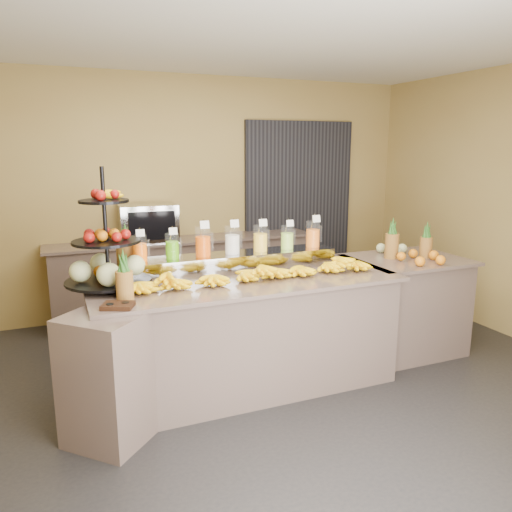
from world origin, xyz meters
TOP-DOWN VIEW (x-y plane):
  - ground at (0.00, 0.00)m, footprint 6.00×6.00m
  - room_envelope at (0.19, 0.79)m, footprint 6.04×5.02m
  - buffet_counter at (-0.12, 0.26)m, footprint 2.75×1.25m
  - right_counter at (1.70, 0.40)m, footprint 1.08×0.88m
  - back_ledge at (0.00, 2.25)m, footprint 3.10×0.55m
  - pitcher_tray at (-0.01, 0.58)m, footprint 1.85×0.30m
  - juice_pitcher_orange_a at (-0.79, 0.58)m, footprint 0.11×0.12m
  - juice_pitcher_green at (-0.53, 0.58)m, footprint 0.11×0.12m
  - juice_pitcher_orange_b at (-0.27, 0.58)m, footprint 0.13×0.14m
  - juice_pitcher_milk at (-0.01, 0.58)m, footprint 0.13×0.13m
  - juice_pitcher_lemon at (0.25, 0.58)m, footprint 0.12×0.13m
  - juice_pitcher_lime at (0.51, 0.58)m, footprint 0.12×0.12m
  - juice_pitcher_orange_c at (0.77, 0.58)m, footprint 0.13×0.13m
  - banana_heap at (0.07, 0.24)m, footprint 2.09×0.19m
  - fruit_stand at (-1.01, 0.46)m, footprint 0.79×0.79m
  - condiment_caddy at (-1.06, -0.09)m, footprint 0.24×0.22m
  - pineapple_left_a at (-0.99, 0.08)m, footprint 0.12×0.12m
  - pineapple_left_b at (-0.88, 0.71)m, footprint 0.16×0.16m
  - right_fruit_pile at (1.71, 0.31)m, footprint 0.45×0.43m
  - oven_warmer at (-0.41, 2.25)m, footprint 0.65×0.47m

SIDE VIEW (x-z plane):
  - ground at x=0.00m, z-range 0.00..0.00m
  - buffet_counter at x=-0.12m, z-range 0.00..0.93m
  - back_ledge at x=0.00m, z-range 0.00..0.93m
  - right_counter at x=1.70m, z-range 0.00..0.93m
  - condiment_caddy at x=-1.06m, z-range 0.93..0.96m
  - banana_heap at x=0.07m, z-range 0.91..1.08m
  - pitcher_tray at x=-0.01m, z-range 0.93..1.08m
  - right_fruit_pile at x=1.71m, z-range 0.89..1.12m
  - pineapple_left_a at x=-0.99m, z-range 0.88..1.24m
  - pineapple_left_b at x=-0.88m, z-range 0.88..1.33m
  - oven_warmer at x=-0.41m, z-range 0.93..1.35m
  - fruit_stand at x=-1.01m, z-range 0.71..1.61m
  - juice_pitcher_green at x=-0.53m, z-range 1.04..1.31m
  - juice_pitcher_orange_a at x=-0.79m, z-range 1.04..1.31m
  - juice_pitcher_lime at x=0.51m, z-range 1.03..1.31m
  - juice_pitcher_lemon at x=0.25m, z-range 1.03..1.33m
  - juice_pitcher_orange_c at x=0.77m, z-range 1.03..1.34m
  - juice_pitcher_milk at x=-0.01m, z-range 1.03..1.34m
  - juice_pitcher_orange_b at x=-0.27m, z-range 1.03..1.35m
  - room_envelope at x=0.19m, z-range 0.47..3.29m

